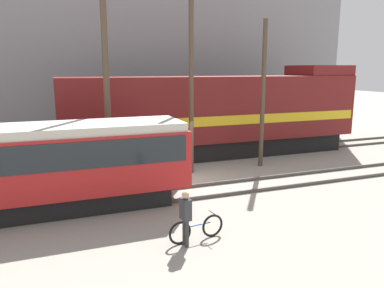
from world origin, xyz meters
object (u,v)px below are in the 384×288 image
Objects in this scene: utility_pole_center at (191,85)px; utility_pole_right at (263,95)px; utility_pole_left at (106,75)px; bicycle at (197,229)px; streetcar at (18,166)px; person at (186,213)px; freight_locomotive at (218,114)px.

utility_pole_right is (3.77, 0.00, -0.53)m from utility_pole_center.
bicycle is at bearing -77.91° from utility_pole_left.
bicycle is (4.86, -3.89, -1.38)m from streetcar.
person is 0.17× the size of utility_pole_left.
utility_pole_center is at bearing -132.63° from freight_locomotive.
bicycle is 9.68m from utility_pole_right.
freight_locomotive is 4.29m from utility_pole_center.
person is 0.22× the size of utility_pole_right.
streetcar is (-9.85, -5.75, -0.63)m from freight_locomotive.
bicycle is (-4.99, -9.63, -2.01)m from freight_locomotive.
person is 0.19× the size of utility_pole_center.
utility_pole_left is 1.12× the size of utility_pole_center.
bicycle is 8.09m from utility_pole_center.
utility_pole_right reaches higher than person.
utility_pole_center reaches higher than freight_locomotive.
utility_pole_left is 7.64m from utility_pole_right.
freight_locomotive is at bearing 62.60° from bicycle.
utility_pole_left reaches higher than streetcar.
freight_locomotive reaches higher than person.
utility_pole_right is at bearing -68.55° from freight_locomotive.
streetcar is 5.32m from utility_pole_left.
utility_pole_right is (6.53, 6.96, 2.64)m from person.
utility_pole_right is (7.57, 0.00, -1.03)m from utility_pole_left.
streetcar reaches higher than bicycle.
utility_pole_left is (-1.45, 6.76, 4.28)m from bicycle.
utility_pole_left is at bearing -155.96° from freight_locomotive.
utility_pole_right is at bearing 46.84° from person.
bicycle is at bearing -109.16° from utility_pole_center.
utility_pole_left is 3.83m from utility_pole_center.
freight_locomotive is at bearing 61.23° from person.
utility_pole_left is 1.28× the size of utility_pole_right.
utility_pole_left is (-6.44, -2.87, 2.27)m from freight_locomotive.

